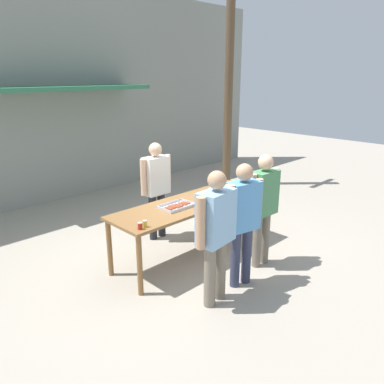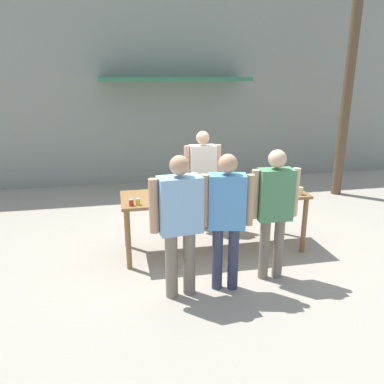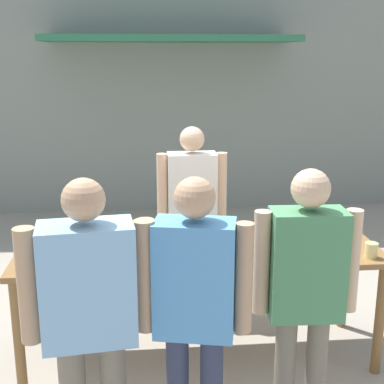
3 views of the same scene
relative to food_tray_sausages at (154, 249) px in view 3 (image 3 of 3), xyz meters
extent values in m
plane|color=#A39989|center=(0.33, 0.02, -0.87)|extent=(24.00, 24.00, 0.00)
cube|color=gray|center=(0.33, 4.02, 1.38)|extent=(12.00, 0.12, 4.50)
cube|color=#2D704C|center=(0.33, 3.47, 1.53)|extent=(3.20, 1.00, 0.08)
cube|color=brown|center=(0.33, 0.02, -0.03)|extent=(2.60, 0.81, 0.04)
cylinder|color=brown|center=(-0.91, -0.32, -0.46)|extent=(0.07, 0.07, 0.82)
cylinder|color=brown|center=(1.57, -0.32, -0.46)|extent=(0.07, 0.07, 0.82)
cylinder|color=brown|center=(-0.91, 0.36, -0.46)|extent=(0.07, 0.07, 0.82)
cylinder|color=brown|center=(1.57, 0.36, -0.46)|extent=(0.07, 0.07, 0.82)
cube|color=silver|center=(0.00, 0.00, -0.01)|extent=(0.48, 0.31, 0.01)
cube|color=silver|center=(0.00, -0.15, 0.01)|extent=(0.48, 0.01, 0.03)
cube|color=silver|center=(0.00, 0.15, 0.01)|extent=(0.48, 0.01, 0.03)
cube|color=silver|center=(-0.23, 0.00, 0.01)|extent=(0.01, 0.31, 0.03)
cube|color=silver|center=(0.24, 0.00, 0.01)|extent=(0.01, 0.31, 0.03)
cylinder|color=brown|center=(-0.20, 0.00, 0.01)|extent=(0.04, 0.13, 0.03)
cylinder|color=brown|center=(-0.15, 0.00, 0.01)|extent=(0.03, 0.13, 0.03)
cylinder|color=brown|center=(-0.12, 0.00, 0.01)|extent=(0.03, 0.11, 0.03)
cylinder|color=brown|center=(-0.08, 0.00, 0.01)|extent=(0.03, 0.13, 0.03)
cylinder|color=brown|center=(-0.03, 0.00, 0.01)|extent=(0.04, 0.14, 0.02)
cylinder|color=brown|center=(0.00, 0.01, 0.01)|extent=(0.04, 0.15, 0.02)
cylinder|color=brown|center=(0.04, -0.01, 0.01)|extent=(0.04, 0.14, 0.03)
cylinder|color=brown|center=(0.08, 0.00, 0.01)|extent=(0.03, 0.11, 0.02)
cylinder|color=brown|center=(0.12, 0.01, 0.01)|extent=(0.03, 0.14, 0.02)
cylinder|color=brown|center=(0.16, 0.01, 0.01)|extent=(0.03, 0.12, 0.03)
cylinder|color=brown|center=(0.20, 0.01, 0.01)|extent=(0.04, 0.13, 0.02)
cube|color=silver|center=(0.85, 0.00, -0.01)|extent=(0.38, 0.29, 0.01)
cube|color=silver|center=(0.85, -0.14, 0.01)|extent=(0.38, 0.01, 0.03)
cube|color=silver|center=(0.85, 0.14, 0.01)|extent=(0.38, 0.01, 0.03)
cube|color=silver|center=(0.66, 0.00, 0.01)|extent=(0.01, 0.29, 0.03)
cube|color=silver|center=(1.03, 0.00, 0.01)|extent=(0.01, 0.29, 0.03)
ellipsoid|color=beige|center=(0.71, 0.00, 0.01)|extent=(0.05, 0.10, 0.03)
ellipsoid|color=beige|center=(0.78, 0.01, 0.01)|extent=(0.05, 0.11, 0.04)
ellipsoid|color=beige|center=(0.85, 0.00, 0.02)|extent=(0.05, 0.11, 0.05)
ellipsoid|color=beige|center=(0.92, -0.01, 0.02)|extent=(0.06, 0.12, 0.05)
ellipsoid|color=beige|center=(0.99, 0.01, 0.02)|extent=(0.07, 0.11, 0.04)
cylinder|color=#B22319|center=(-0.84, -0.27, 0.03)|extent=(0.06, 0.06, 0.08)
cylinder|color=#B2B2B7|center=(-0.84, -0.27, 0.07)|extent=(0.06, 0.06, 0.01)
cylinder|color=gold|center=(-0.76, -0.26, 0.03)|extent=(0.06, 0.06, 0.08)
cylinder|color=#B2B2B7|center=(-0.76, -0.26, 0.07)|extent=(0.06, 0.06, 0.01)
cylinder|color=#DBC67A|center=(1.49, -0.26, 0.04)|extent=(0.09, 0.09, 0.11)
cylinder|color=#232328|center=(0.26, 0.88, -0.48)|extent=(0.13, 0.13, 0.78)
cylinder|color=#232328|center=(0.45, 0.88, -0.48)|extent=(0.13, 0.13, 0.78)
cube|color=silver|center=(0.36, 0.88, 0.22)|extent=(0.42, 0.23, 0.62)
sphere|color=#DBAD89|center=(0.36, 0.88, 0.65)|extent=(0.21, 0.21, 0.21)
cylinder|color=#DBAD89|center=(0.10, 0.88, 0.23)|extent=(0.09, 0.09, 0.59)
cylinder|color=#DBAD89|center=(0.61, 0.88, 0.23)|extent=(0.09, 0.09, 0.59)
cube|color=#84B2DB|center=(-0.35, -1.07, 0.23)|extent=(0.50, 0.31, 0.63)
sphere|color=tan|center=(-0.35, -1.07, 0.67)|extent=(0.21, 0.21, 0.21)
cylinder|color=tan|center=(-0.06, -1.04, 0.25)|extent=(0.11, 0.11, 0.60)
cylinder|color=tan|center=(-0.64, -1.10, 0.25)|extent=(0.11, 0.11, 0.60)
cylinder|color=#756B5B|center=(0.92, -0.90, -0.48)|extent=(0.12, 0.12, 0.78)
cylinder|color=#756B5B|center=(0.73, -0.89, -0.48)|extent=(0.12, 0.12, 0.78)
cube|color=#478456|center=(0.83, -0.90, 0.22)|extent=(0.42, 0.24, 0.62)
sphere|color=#DBAD89|center=(0.83, -0.90, 0.65)|extent=(0.21, 0.21, 0.21)
cylinder|color=#DBAD89|center=(1.08, -0.91, 0.24)|extent=(0.09, 0.09, 0.59)
cylinder|color=#DBAD89|center=(0.57, -0.89, 0.24)|extent=(0.09, 0.09, 0.59)
cube|color=#5193D1|center=(0.19, -1.03, 0.22)|extent=(0.45, 0.31, 0.62)
sphere|color=tan|center=(0.19, -1.03, 0.66)|extent=(0.21, 0.21, 0.21)
cylinder|color=tan|center=(0.44, -1.09, 0.24)|extent=(0.09, 0.09, 0.59)
cylinder|color=tan|center=(-0.06, -0.98, 0.24)|extent=(0.09, 0.09, 0.59)
camera|label=1|loc=(-3.33, -3.71, 1.79)|focal=35.00mm
camera|label=2|loc=(-0.99, -4.85, 1.54)|focal=35.00mm
camera|label=3|loc=(-0.06, -3.58, 1.35)|focal=50.00mm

